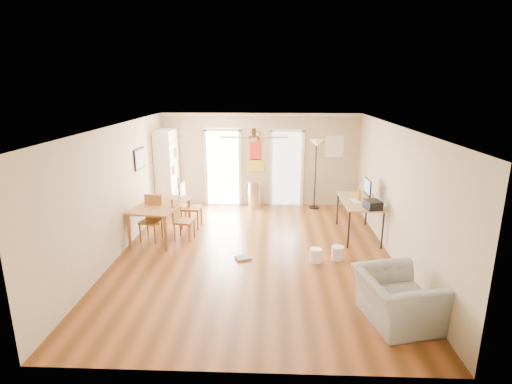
{
  "coord_description": "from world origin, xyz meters",
  "views": [
    {
      "loc": [
        0.33,
        -7.57,
        3.37
      ],
      "look_at": [
        0.0,
        0.6,
        1.15
      ],
      "focal_mm": 28.0,
      "sensor_mm": 36.0,
      "label": 1
    }
  ],
  "objects_px": {
    "bookshelf": "(167,170)",
    "wastebasket_a": "(316,255)",
    "dining_chair_right_a": "(191,205)",
    "dining_chair_right_b": "(184,219)",
    "computer_desk": "(358,218)",
    "torchiere_lamp": "(315,175)",
    "trash_can": "(254,195)",
    "dining_table": "(161,221)",
    "armchair": "(396,299)",
    "wastebasket_b": "(337,253)",
    "printer": "(373,205)",
    "dining_chair_near": "(150,219)"
  },
  "relations": [
    {
      "from": "trash_can",
      "to": "computer_desk",
      "type": "distance_m",
      "value": 3.21
    },
    {
      "from": "dining_chair_right_b",
      "to": "trash_can",
      "type": "relative_size",
      "value": 1.31
    },
    {
      "from": "dining_table",
      "to": "dining_chair_right_a",
      "type": "bearing_deg",
      "value": 50.44
    },
    {
      "from": "torchiere_lamp",
      "to": "wastebasket_a",
      "type": "xyz_separation_m",
      "value": [
        -0.33,
        -3.54,
        -0.82
      ]
    },
    {
      "from": "bookshelf",
      "to": "torchiere_lamp",
      "type": "xyz_separation_m",
      "value": [
        4.04,
        0.24,
        -0.13
      ]
    },
    {
      "from": "computer_desk",
      "to": "wastebasket_b",
      "type": "distance_m",
      "value": 1.51
    },
    {
      "from": "wastebasket_a",
      "to": "computer_desk",
      "type": "bearing_deg",
      "value": 52.68
    },
    {
      "from": "wastebasket_a",
      "to": "armchair",
      "type": "relative_size",
      "value": 0.24
    },
    {
      "from": "trash_can",
      "to": "wastebasket_a",
      "type": "bearing_deg",
      "value": -68.89
    },
    {
      "from": "bookshelf",
      "to": "wastebasket_a",
      "type": "height_order",
      "value": "bookshelf"
    },
    {
      "from": "printer",
      "to": "computer_desk",
      "type": "bearing_deg",
      "value": 90.47
    },
    {
      "from": "armchair",
      "to": "dining_chair_right_a",
      "type": "bearing_deg",
      "value": 31.45
    },
    {
      "from": "trash_can",
      "to": "computer_desk",
      "type": "bearing_deg",
      "value": -39.94
    },
    {
      "from": "dining_chair_right_b",
      "to": "printer",
      "type": "xyz_separation_m",
      "value": [
        4.05,
        -0.22,
        0.45
      ]
    },
    {
      "from": "dining_chair_near",
      "to": "printer",
      "type": "bearing_deg",
      "value": 8.56
    },
    {
      "from": "dining_chair_right_b",
      "to": "wastebasket_a",
      "type": "xyz_separation_m",
      "value": [
        2.8,
        -1.06,
        -0.34
      ]
    },
    {
      "from": "computer_desk",
      "to": "armchair",
      "type": "bearing_deg",
      "value": -92.64
    },
    {
      "from": "bookshelf",
      "to": "dining_chair_right_a",
      "type": "relative_size",
      "value": 2.0
    },
    {
      "from": "computer_desk",
      "to": "bookshelf",
      "type": "bearing_deg",
      "value": 159.1
    },
    {
      "from": "computer_desk",
      "to": "dining_chair_right_a",
      "type": "bearing_deg",
      "value": 174.0
    },
    {
      "from": "bookshelf",
      "to": "dining_table",
      "type": "xyz_separation_m",
      "value": [
        0.36,
        -2.1,
        -0.71
      ]
    },
    {
      "from": "printer",
      "to": "dining_chair_right_a",
      "type": "bearing_deg",
      "value": 153.25
    },
    {
      "from": "dining_chair_right_b",
      "to": "torchiere_lamp",
      "type": "bearing_deg",
      "value": -42.44
    },
    {
      "from": "wastebasket_b",
      "to": "computer_desk",
      "type": "bearing_deg",
      "value": 63.44
    },
    {
      "from": "computer_desk",
      "to": "wastebasket_b",
      "type": "bearing_deg",
      "value": -116.56
    },
    {
      "from": "torchiere_lamp",
      "to": "computer_desk",
      "type": "distance_m",
      "value": 2.29
    },
    {
      "from": "computer_desk",
      "to": "armchair",
      "type": "relative_size",
      "value": 1.38
    },
    {
      "from": "torchiere_lamp",
      "to": "bookshelf",
      "type": "bearing_deg",
      "value": -176.55
    },
    {
      "from": "dining_chair_right_b",
      "to": "computer_desk",
      "type": "relative_size",
      "value": 0.61
    },
    {
      "from": "trash_can",
      "to": "computer_desk",
      "type": "xyz_separation_m",
      "value": [
        2.46,
        -2.06,
        0.05
      ]
    },
    {
      "from": "dining_table",
      "to": "wastebasket_a",
      "type": "height_order",
      "value": "dining_table"
    },
    {
      "from": "wastebasket_a",
      "to": "trash_can",
      "type": "bearing_deg",
      "value": 111.11
    },
    {
      "from": "dining_table",
      "to": "armchair",
      "type": "xyz_separation_m",
      "value": [
        4.3,
        -3.18,
        -0.02
      ]
    },
    {
      "from": "dining_chair_right_a",
      "to": "wastebasket_a",
      "type": "distance_m",
      "value": 3.39
    },
    {
      "from": "printer",
      "to": "wastebasket_b",
      "type": "distance_m",
      "value": 1.34
    },
    {
      "from": "dining_chair_near",
      "to": "torchiere_lamp",
      "type": "relative_size",
      "value": 0.52
    },
    {
      "from": "dining_chair_right_a",
      "to": "torchiere_lamp",
      "type": "height_order",
      "value": "torchiere_lamp"
    },
    {
      "from": "dining_chair_right_a",
      "to": "torchiere_lamp",
      "type": "bearing_deg",
      "value": -59.34
    },
    {
      "from": "bookshelf",
      "to": "torchiere_lamp",
      "type": "relative_size",
      "value": 1.14
    },
    {
      "from": "trash_can",
      "to": "computer_desk",
      "type": "height_order",
      "value": "computer_desk"
    },
    {
      "from": "dining_table",
      "to": "dining_chair_right_a",
      "type": "xyz_separation_m",
      "value": [
        0.55,
        0.67,
        0.16
      ]
    },
    {
      "from": "dining_table",
      "to": "dining_chair_near",
      "type": "distance_m",
      "value": 0.29
    },
    {
      "from": "bookshelf",
      "to": "dining_table",
      "type": "height_order",
      "value": "bookshelf"
    },
    {
      "from": "bookshelf",
      "to": "wastebasket_a",
      "type": "bearing_deg",
      "value": -23.31
    },
    {
      "from": "dining_chair_right_b",
      "to": "computer_desk",
      "type": "xyz_separation_m",
      "value": [
        3.91,
        0.39,
        -0.06
      ]
    },
    {
      "from": "dining_chair_near",
      "to": "computer_desk",
      "type": "distance_m",
      "value": 4.66
    },
    {
      "from": "trash_can",
      "to": "bookshelf",
      "type": "bearing_deg",
      "value": -174.64
    },
    {
      "from": "dining_chair_right_b",
      "to": "wastebasket_a",
      "type": "height_order",
      "value": "dining_chair_right_b"
    },
    {
      "from": "printer",
      "to": "wastebasket_a",
      "type": "relative_size",
      "value": 1.27
    },
    {
      "from": "computer_desk",
      "to": "wastebasket_a",
      "type": "xyz_separation_m",
      "value": [
        -1.11,
        -1.45,
        -0.28
      ]
    }
  ]
}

